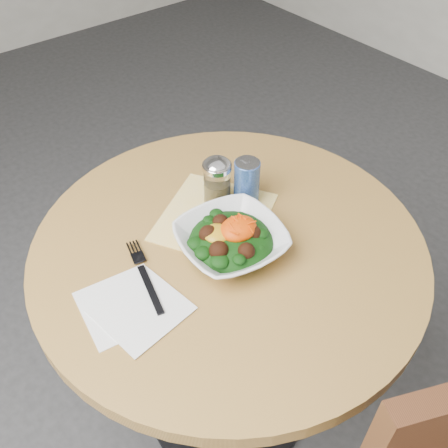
{
  "coord_description": "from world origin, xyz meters",
  "views": [
    {
      "loc": [
        -0.51,
        -0.61,
        1.57
      ],
      "look_at": [
        -0.01,
        0.0,
        0.81
      ],
      "focal_mm": 40.0,
      "sensor_mm": 36.0,
      "label": 1
    }
  ],
  "objects": [
    {
      "name": "cloth_napkin",
      "position": [
        0.03,
        0.08,
        0.75
      ],
      "size": [
        0.35,
        0.34,
        0.0
      ],
      "primitive_type": "cube",
      "rotation": [
        0.0,
        0.0,
        0.52
      ],
      "color": "#EBA90C",
      "rests_on": "table"
    },
    {
      "name": "paper_napkins",
      "position": [
        -0.27,
        -0.02,
        0.75
      ],
      "size": [
        0.2,
        0.22,
        0.0
      ],
      "color": "white",
      "rests_on": "table"
    },
    {
      "name": "table",
      "position": [
        0.0,
        0.0,
        0.55
      ],
      "size": [
        0.9,
        0.9,
        0.75
      ],
      "color": "black",
      "rests_on": "ground"
    },
    {
      "name": "fork",
      "position": [
        -0.2,
        0.04,
        0.76
      ],
      "size": [
        0.08,
        0.21,
        0.0
      ],
      "color": "black",
      "rests_on": "table"
    },
    {
      "name": "beverage_can",
      "position": [
        0.12,
        0.08,
        0.81
      ],
      "size": [
        0.06,
        0.06,
        0.12
      ],
      "color": "navy",
      "rests_on": "table"
    },
    {
      "name": "spice_shaker",
      "position": [
        0.07,
        0.13,
        0.81
      ],
      "size": [
        0.07,
        0.07,
        0.13
      ],
      "color": "silver",
      "rests_on": "table"
    },
    {
      "name": "salad_bowl",
      "position": [
        -0.01,
        -0.02,
        0.78
      ],
      "size": [
        0.26,
        0.26,
        0.09
      ],
      "color": "white",
      "rests_on": "table"
    },
    {
      "name": "ground",
      "position": [
        0.0,
        0.0,
        0.0
      ],
      "size": [
        6.0,
        6.0,
        0.0
      ],
      "primitive_type": "plane",
      "color": "#2E2E30",
      "rests_on": "ground"
    }
  ]
}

